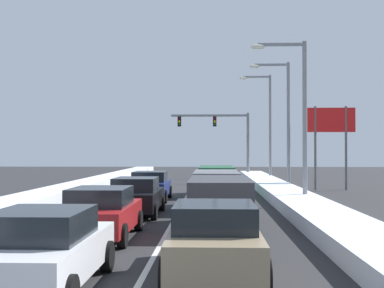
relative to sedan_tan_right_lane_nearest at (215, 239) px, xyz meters
name	(u,v)px	position (x,y,z in m)	size (l,w,h in m)	color
ground_plane	(179,211)	(-1.47, 11.87, -0.76)	(122.92, 122.92, 0.00)	#28282B
lane_stripe_between_right_lane_and_center_lane	(184,200)	(-1.47, 16.60, -0.76)	(0.14, 52.01, 0.01)	silver
snow_bank_right_shoulder	(287,196)	(3.83, 16.60, -0.49)	(2.10, 52.01, 0.54)	silver
snow_bank_left_shoulder	(83,191)	(-6.77, 16.60, -0.29)	(1.68, 52.01, 0.95)	silver
sedan_tan_right_lane_nearest	(215,239)	(0.00, 0.00, 0.00)	(2.00, 4.50, 1.51)	#937F60
suv_charcoal_right_lane_second	(219,198)	(0.20, 6.64, 0.25)	(2.16, 4.90, 1.67)	#38383D
suv_gray_right_lane_third	(216,186)	(0.15, 12.61, 0.25)	(2.16, 4.90, 1.67)	slate
suv_green_right_lane_fourth	(216,178)	(0.21, 19.66, 0.25)	(2.16, 4.90, 1.67)	#1E5633
sedan_white_center_lane_nearest	(43,249)	(-3.19, -1.32, 0.00)	(2.00, 4.50, 1.51)	silver
sedan_red_center_lane_second	(101,213)	(-3.32, 4.53, 0.00)	(2.00, 4.50, 1.51)	maroon
sedan_black_center_lane_third	(136,196)	(-3.10, 10.25, 0.00)	(2.00, 4.50, 1.51)	black
sedan_navy_center_lane_fourth	(150,186)	(-3.25, 16.56, 0.00)	(2.00, 4.50, 1.51)	navy
traffic_light_gantry	(224,131)	(1.10, 40.23, 3.73)	(7.54, 0.47, 6.20)	slate
street_lamp_right_near	(297,106)	(3.96, 14.23, 3.91)	(2.66, 0.36, 7.76)	gray
street_lamp_right_mid	(283,114)	(4.56, 23.69, 4.20)	(2.66, 0.36, 8.31)	gray
street_lamp_right_far	(266,118)	(4.43, 33.15, 4.47)	(2.66, 0.36, 8.83)	gray
roadside_sign_right	(331,129)	(7.74, 24.22, 3.25)	(3.20, 0.16, 5.50)	#59595B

